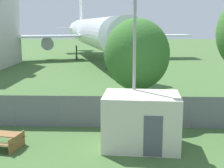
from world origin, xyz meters
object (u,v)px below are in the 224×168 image
object	(u,v)px
airplane	(93,33)
tree_behind_benches	(137,55)
picnic_bench_near_cabin	(1,139)
portable_cabin	(141,121)

from	to	relation	value
airplane	tree_behind_benches	xyz separation A→B (m)	(5.83, -32.28, -0.54)
tree_behind_benches	picnic_bench_near_cabin	bearing A→B (deg)	-140.13
airplane	picnic_bench_near_cabin	world-z (taller)	airplane
airplane	tree_behind_benches	bearing A→B (deg)	-4.48
portable_cabin	tree_behind_benches	distance (m)	5.84
airplane	picnic_bench_near_cabin	distance (m)	38.15
portable_cabin	tree_behind_benches	world-z (taller)	tree_behind_benches
airplane	portable_cabin	bearing A→B (deg)	-5.83
picnic_bench_near_cabin	tree_behind_benches	bearing A→B (deg)	39.87
picnic_bench_near_cabin	tree_behind_benches	size ratio (longest dim) A/B	0.34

